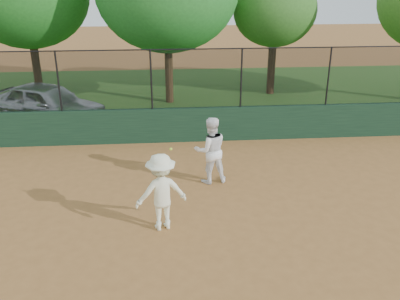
{
  "coord_description": "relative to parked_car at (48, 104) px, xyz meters",
  "views": [
    {
      "loc": [
        -0.09,
        -8.53,
        5.6
      ],
      "look_at": [
        0.8,
        2.2,
        1.2
      ],
      "focal_mm": 40.0,
      "sensor_mm": 36.0,
      "label": 1
    }
  ],
  "objects": [
    {
      "name": "fence_assembly",
      "position": [
        4.53,
        -2.35,
        1.44
      ],
      "size": [
        26.0,
        0.06,
        2.0
      ],
      "color": "black",
      "rests_on": "back_wall"
    },
    {
      "name": "parked_car",
      "position": [
        0.0,
        0.0,
        0.0
      ],
      "size": [
        4.99,
        3.85,
        1.59
      ],
      "primitive_type": "imported",
      "rotation": [
        0.0,
        0.0,
        1.08
      ],
      "color": "#A3A7AC",
      "rests_on": "ground"
    },
    {
      "name": "player_main",
      "position": [
        4.33,
        -7.89,
        0.13
      ],
      "size": [
        1.32,
        0.95,
        2.08
      ],
      "color": "white",
      "rests_on": "ground"
    },
    {
      "name": "grass_strip",
      "position": [
        4.55,
        3.65,
        -0.79
      ],
      "size": [
        36.0,
        12.0,
        0.01
      ],
      "primitive_type": "cube",
      "color": "#254C18",
      "rests_on": "ground"
    },
    {
      "name": "player_second",
      "position": [
        5.69,
        -5.57,
        0.16
      ],
      "size": [
        1.03,
        0.86,
        1.9
      ],
      "primitive_type": "imported",
      "rotation": [
        0.0,
        0.0,
        3.31
      ],
      "color": "white",
      "rests_on": "ground"
    },
    {
      "name": "ground",
      "position": [
        4.55,
        -8.35,
        -0.79
      ],
      "size": [
        80.0,
        80.0,
        0.0
      ],
      "primitive_type": "plane",
      "color": "#A06733",
      "rests_on": "ground"
    },
    {
      "name": "tree_3",
      "position": [
        9.56,
        3.74,
        3.04
      ],
      "size": [
        3.79,
        3.45,
        5.49
      ],
      "color": "#412915",
      "rests_on": "ground"
    },
    {
      "name": "back_wall",
      "position": [
        4.55,
        -2.35,
        -0.19
      ],
      "size": [
        26.0,
        0.2,
        1.2
      ],
      "primitive_type": "cube",
      "color": "#193823",
      "rests_on": "ground"
    }
  ]
}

